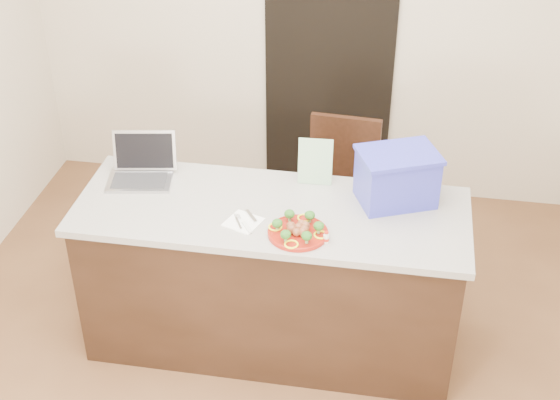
% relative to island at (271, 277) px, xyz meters
% --- Properties ---
extents(ground, '(4.00, 4.00, 0.00)m').
position_rel_island_xyz_m(ground, '(0.00, -0.25, -0.46)').
color(ground, brown).
rests_on(ground, ground).
extents(room_shell, '(4.00, 4.00, 4.00)m').
position_rel_island_xyz_m(room_shell, '(0.00, -0.25, 1.16)').
color(room_shell, white).
rests_on(room_shell, ground).
extents(doorway, '(0.90, 0.02, 2.00)m').
position_rel_island_xyz_m(doorway, '(0.10, 1.73, 0.54)').
color(doorway, black).
rests_on(doorway, ground).
extents(island, '(2.06, 0.76, 0.92)m').
position_rel_island_xyz_m(island, '(0.00, 0.00, 0.00)').
color(island, black).
rests_on(island, ground).
extents(plate, '(0.30, 0.30, 0.02)m').
position_rel_island_xyz_m(plate, '(0.17, -0.21, 0.47)').
color(plate, maroon).
rests_on(plate, island).
extents(meatballs, '(0.12, 0.12, 0.04)m').
position_rel_island_xyz_m(meatballs, '(0.18, -0.21, 0.50)').
color(meatballs, brown).
rests_on(meatballs, plate).
extents(broccoli, '(0.26, 0.24, 0.04)m').
position_rel_island_xyz_m(broccoli, '(0.17, -0.21, 0.52)').
color(broccoli, '#1B4913').
rests_on(broccoli, plate).
extents(pepper_rings, '(0.30, 0.30, 0.01)m').
position_rel_island_xyz_m(pepper_rings, '(0.17, -0.21, 0.48)').
color(pepper_rings, yellow).
rests_on(pepper_rings, plate).
extents(napkin, '(0.21, 0.21, 0.01)m').
position_rel_island_xyz_m(napkin, '(-0.12, -0.15, 0.46)').
color(napkin, white).
rests_on(napkin, island).
extents(fork, '(0.06, 0.13, 0.00)m').
position_rel_island_xyz_m(fork, '(-0.14, -0.15, 0.47)').
color(fork, '#B1B2B6').
rests_on(fork, napkin).
extents(knife, '(0.08, 0.20, 0.01)m').
position_rel_island_xyz_m(knife, '(-0.09, -0.17, 0.47)').
color(knife, silver).
rests_on(knife, napkin).
extents(yogurt_bottle, '(0.03, 0.03, 0.06)m').
position_rel_island_xyz_m(yogurt_bottle, '(0.32, -0.25, 0.48)').
color(yogurt_bottle, beige).
rests_on(yogurt_bottle, island).
extents(laptop, '(0.38, 0.33, 0.25)m').
position_rel_island_xyz_m(laptop, '(-0.75, 0.19, 0.52)').
color(laptop, '#A5A4A8').
rests_on(laptop, island).
extents(leaflet, '(0.19, 0.05, 0.26)m').
position_rel_island_xyz_m(leaflet, '(0.19, 0.29, 0.59)').
color(leaflet, silver).
rests_on(leaflet, island).
extents(blue_box, '(0.48, 0.42, 0.29)m').
position_rel_island_xyz_m(blue_box, '(0.63, 0.18, 0.60)').
color(blue_box, '#3033AD').
rests_on(blue_box, island).
extents(chair, '(0.47, 0.47, 0.99)m').
position_rel_island_xyz_m(chair, '(0.30, 0.85, 0.10)').
color(chair, '#331A0F').
rests_on(chair, ground).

